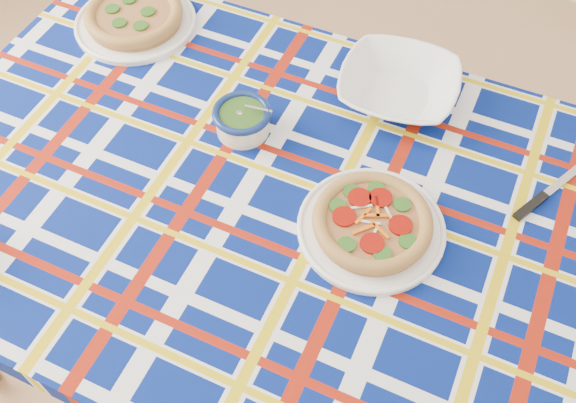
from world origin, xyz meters
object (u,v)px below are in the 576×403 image
Objects in this scene: serving_bowl at (398,87)px; pesto_bowl at (242,118)px; dining_table at (286,222)px; main_focaccia_plate at (372,222)px.

pesto_bowl is at bearing -128.29° from serving_bowl.
dining_table is 0.19m from main_focaccia_plate.
dining_table is at bearing -167.75° from main_focaccia_plate.
serving_bowl is (-0.13, 0.31, 0.00)m from main_focaccia_plate.
dining_table is 5.94× the size of main_focaccia_plate.
pesto_bowl is (-0.33, 0.06, 0.01)m from main_focaccia_plate.
main_focaccia_plate is at bearing 1.16° from dining_table.
dining_table is 0.36m from serving_bowl.
pesto_bowl is (-0.17, 0.09, 0.11)m from dining_table.
serving_bowl reaches higher than dining_table.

